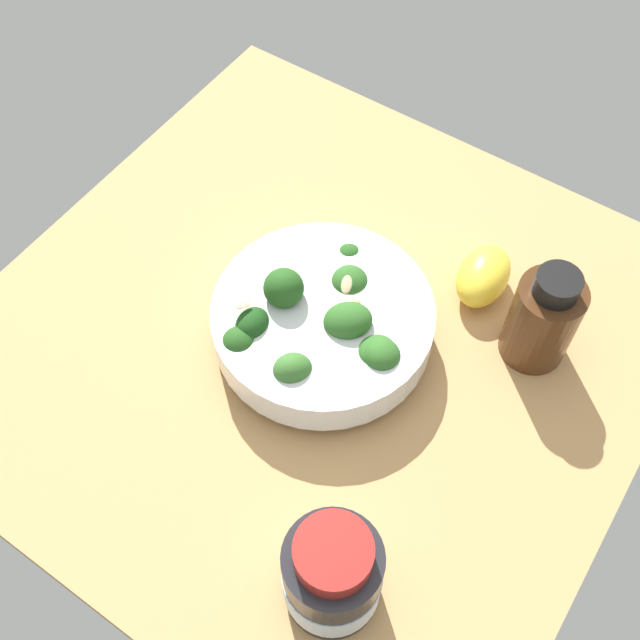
{
  "coord_description": "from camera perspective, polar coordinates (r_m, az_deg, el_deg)",
  "views": [
    {
      "loc": [
        33.48,
        23.05,
        65.9
      ],
      "look_at": [
        0.48,
        0.74,
        4.0
      ],
      "focal_mm": 44.4,
      "sensor_mm": 36.0,
      "label": 1
    }
  ],
  "objects": [
    {
      "name": "ground_plane",
      "position": [
        0.79,
        -0.25,
        -1.82
      ],
      "size": [
        62.73,
        62.73,
        3.76
      ],
      "primitive_type": "cube",
      "color": "tan"
    },
    {
      "name": "bottle_tall",
      "position": [
        0.63,
        0.89,
        -17.91
      ],
      "size": [
        7.75,
        7.75,
        11.52
      ],
      "color": "black",
      "rests_on": "ground_plane"
    },
    {
      "name": "bottle_short",
      "position": [
        0.75,
        15.78,
        0.11
      ],
      "size": [
        6.28,
        6.28,
        11.5
      ],
      "color": "#472814",
      "rests_on": "ground_plane"
    },
    {
      "name": "bowl_of_broccoli",
      "position": [
        0.74,
        -0.02,
        -0.3
      ],
      "size": [
        20.9,
        20.9,
        8.72
      ],
      "color": "white",
      "rests_on": "ground_plane"
    },
    {
      "name": "lemon_wedge",
      "position": [
        0.8,
        11.69,
        3.14
      ],
      "size": [
        8.03,
        5.74,
        4.67
      ],
      "primitive_type": "ellipsoid",
      "rotation": [
        0.0,
        0.0,
        0.11
      ],
      "color": "yellow",
      "rests_on": "ground_plane"
    }
  ]
}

